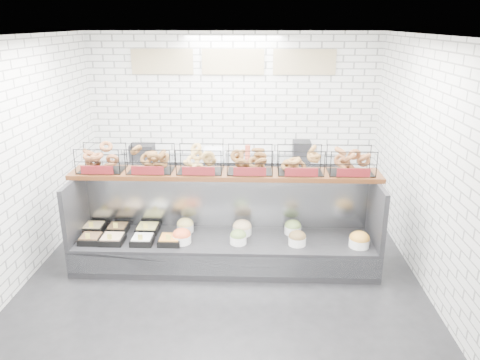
{
  "coord_description": "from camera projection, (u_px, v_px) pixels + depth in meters",
  "views": [
    {
      "loc": [
        0.4,
        -5.36,
        3.15
      ],
      "look_at": [
        0.2,
        0.45,
        1.17
      ],
      "focal_mm": 35.0,
      "sensor_mm": 36.0,
      "label": 1
    }
  ],
  "objects": [
    {
      "name": "prep_counter",
      "position": [
        232.0,
        181.0,
        8.24
      ],
      "size": [
        4.0,
        0.6,
        1.2
      ],
      "color": "#93969B",
      "rests_on": "ground"
    },
    {
      "name": "display_case",
      "position": [
        224.0,
        241.0,
        6.32
      ],
      "size": [
        4.0,
        0.9,
        1.2
      ],
      "color": "black",
      "rests_on": "ground"
    },
    {
      "name": "bagel_shelf",
      "position": [
        225.0,
        162.0,
        6.14
      ],
      "size": [
        4.1,
        0.5,
        0.4
      ],
      "color": "#3C1D0D",
      "rests_on": "display_case"
    },
    {
      "name": "ground",
      "position": [
        224.0,
        276.0,
        6.1
      ],
      "size": [
        5.5,
        5.5,
        0.0
      ],
      "primitive_type": "plane",
      "color": "black",
      "rests_on": "ground"
    },
    {
      "name": "room_shell",
      "position": [
        225.0,
        111.0,
        6.0
      ],
      "size": [
        5.02,
        5.51,
        3.01
      ],
      "color": "white",
      "rests_on": "ground"
    }
  ]
}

